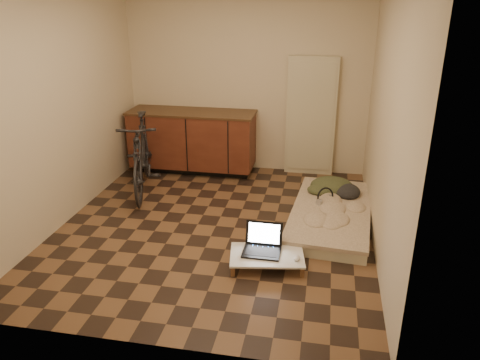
% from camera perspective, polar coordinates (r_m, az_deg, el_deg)
% --- Properties ---
extents(room_shell, '(3.50, 4.00, 2.60)m').
position_cam_1_polar(room_shell, '(4.96, -3.24, 7.83)').
color(room_shell, brown).
rests_on(room_shell, ground).
extents(cabinets, '(1.84, 0.62, 0.91)m').
position_cam_1_polar(cabinets, '(6.96, -5.79, 4.78)').
color(cabinets, black).
rests_on(cabinets, ground).
extents(appliance_panel, '(0.70, 0.10, 1.70)m').
position_cam_1_polar(appliance_panel, '(6.82, 8.64, 7.62)').
color(appliance_panel, beige).
rests_on(appliance_panel, ground).
extents(bicycle, '(0.96, 1.81, 1.13)m').
position_cam_1_polar(bicycle, '(6.31, -11.92, 3.50)').
color(bicycle, black).
rests_on(bicycle, ground).
extents(futon, '(1.04, 1.91, 0.16)m').
position_cam_1_polar(futon, '(5.61, 11.04, -4.13)').
color(futon, beige).
rests_on(futon, ground).
extents(clothing_pile, '(0.61, 0.53, 0.23)m').
position_cam_1_polar(clothing_pile, '(6.02, 11.61, -0.29)').
color(clothing_pile, '#363E24').
rests_on(clothing_pile, futon).
extents(headphones, '(0.35, 0.35, 0.17)m').
position_cam_1_polar(headphones, '(5.67, 10.36, -1.94)').
color(headphones, black).
rests_on(headphones, futon).
extents(lap_desk, '(0.78, 0.57, 0.12)m').
position_cam_1_polar(lap_desk, '(4.65, 3.30, -9.19)').
color(lap_desk, brown).
rests_on(lap_desk, ground).
extents(laptop, '(0.37, 0.33, 0.25)m').
position_cam_1_polar(laptop, '(4.68, 2.74, -8.02)').
color(laptop, black).
rests_on(laptop, lap_desk).
extents(mouse, '(0.07, 0.11, 0.04)m').
position_cam_1_polar(mouse, '(4.58, 6.92, -9.40)').
color(mouse, white).
rests_on(mouse, lap_desk).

